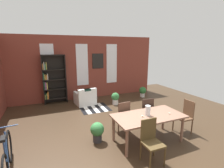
# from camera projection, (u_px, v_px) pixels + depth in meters

# --- Properties ---
(ground_plane) EXTENTS (10.81, 10.81, 0.00)m
(ground_plane) POSITION_uv_depth(u_px,v_px,m) (120.00, 141.00, 4.42)
(ground_plane) COLOR #3E2D1D
(back_wall_brick) EXTENTS (7.45, 0.12, 2.97)m
(back_wall_brick) POSITION_uv_depth(u_px,v_px,m) (82.00, 68.00, 7.89)
(back_wall_brick) COLOR brown
(back_wall_brick) RESTS_ON ground
(window_pane_0) EXTENTS (0.55, 0.02, 1.93)m
(window_pane_0) POSITION_uv_depth(u_px,v_px,m) (48.00, 66.00, 7.22)
(window_pane_0) COLOR white
(window_pane_1) EXTENTS (0.55, 0.02, 1.93)m
(window_pane_1) POSITION_uv_depth(u_px,v_px,m) (82.00, 65.00, 7.80)
(window_pane_1) COLOR white
(window_pane_2) EXTENTS (0.55, 0.02, 1.93)m
(window_pane_2) POSITION_uv_depth(u_px,v_px,m) (112.00, 64.00, 8.37)
(window_pane_2) COLOR white
(dining_table) EXTENTS (1.84, 0.94, 0.73)m
(dining_table) POSITION_uv_depth(u_px,v_px,m) (148.00, 118.00, 4.30)
(dining_table) COLOR #8B634F
(dining_table) RESTS_ON ground
(vase_on_table) EXTENTS (0.13, 0.13, 0.26)m
(vase_on_table) POSITION_uv_depth(u_px,v_px,m) (148.00, 110.00, 4.24)
(vase_on_table) COLOR silver
(vase_on_table) RESTS_ON dining_table
(tealight_candle_0) EXTENTS (0.04, 0.04, 0.04)m
(tealight_candle_0) POSITION_uv_depth(u_px,v_px,m) (142.00, 116.00, 4.16)
(tealight_candle_0) COLOR silver
(tealight_candle_0) RESTS_ON dining_table
(tealight_candle_1) EXTENTS (0.04, 0.04, 0.03)m
(tealight_candle_1) POSITION_uv_depth(u_px,v_px,m) (169.00, 114.00, 4.34)
(tealight_candle_1) COLOR silver
(tealight_candle_1) RESTS_ON dining_table
(dining_chair_far_right) EXTENTS (0.43, 0.43, 0.95)m
(dining_chair_far_right) POSITION_uv_depth(u_px,v_px,m) (146.00, 111.00, 5.11)
(dining_chair_far_right) COLOR #30211A
(dining_chair_far_right) RESTS_ON ground
(dining_chair_near_left) EXTENTS (0.40, 0.40, 0.95)m
(dining_chair_near_left) POSITION_uv_depth(u_px,v_px,m) (151.00, 140.00, 3.54)
(dining_chair_near_left) COLOR #513E20
(dining_chair_near_left) RESTS_ON ground
(dining_chair_far_left) EXTENTS (0.43, 0.43, 0.95)m
(dining_chair_far_left) POSITION_uv_depth(u_px,v_px,m) (122.00, 116.00, 4.80)
(dining_chair_far_left) COLOR #4F3528
(dining_chair_far_left) RESTS_ON ground
(dining_chair_head_right) EXTENTS (0.41, 0.41, 0.95)m
(dining_chair_head_right) POSITION_uv_depth(u_px,v_px,m) (185.00, 115.00, 4.82)
(dining_chair_head_right) COLOR brown
(dining_chair_head_right) RESTS_ON ground
(bookshelf_tall) EXTENTS (0.99, 0.28, 2.14)m
(bookshelf_tall) POSITION_uv_depth(u_px,v_px,m) (53.00, 79.00, 7.25)
(bookshelf_tall) COLOR black
(bookshelf_tall) RESTS_ON ground
(armchair_white) EXTENTS (0.88, 0.88, 0.75)m
(armchair_white) POSITION_uv_depth(u_px,v_px,m) (85.00, 98.00, 7.24)
(armchair_white) COLOR white
(armchair_white) RESTS_ON ground
(bicycle_second) EXTENTS (0.44, 1.66, 0.90)m
(bicycle_second) POSITION_uv_depth(u_px,v_px,m) (7.00, 158.00, 3.21)
(bicycle_second) COLOR black
(bicycle_second) RESTS_ON ground
(potted_plant_by_shelf) EXTENTS (0.35, 0.35, 0.51)m
(potted_plant_by_shelf) POSITION_uv_depth(u_px,v_px,m) (143.00, 91.00, 8.33)
(potted_plant_by_shelf) COLOR silver
(potted_plant_by_shelf) RESTS_ON ground
(potted_plant_corner) EXTENTS (0.36, 0.36, 0.53)m
(potted_plant_corner) POSITION_uv_depth(u_px,v_px,m) (97.00, 131.00, 4.34)
(potted_plant_corner) COLOR #333338
(potted_plant_corner) RESTS_ON ground
(potted_plant_window) EXTENTS (0.34, 0.34, 0.53)m
(potted_plant_window) POSITION_uv_depth(u_px,v_px,m) (115.00, 98.00, 7.21)
(potted_plant_window) COLOR silver
(potted_plant_window) RESTS_ON ground
(striped_rug) EXTENTS (1.15, 1.08, 0.01)m
(striped_rug) POSITION_uv_depth(u_px,v_px,m) (95.00, 108.00, 6.82)
(striped_rug) COLOR black
(striped_rug) RESTS_ON ground
(framed_picture) EXTENTS (0.56, 0.03, 0.72)m
(framed_picture) POSITION_uv_depth(u_px,v_px,m) (98.00, 61.00, 8.05)
(framed_picture) COLOR black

